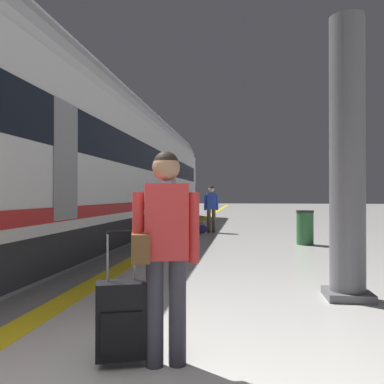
% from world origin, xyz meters
% --- Properties ---
extents(safety_line_strip, '(0.36, 80.00, 0.01)m').
position_xyz_m(safety_line_strip, '(-0.90, 10.00, 0.00)').
color(safety_line_strip, yellow).
rests_on(safety_line_strip, ground).
extents(tactile_edge_band, '(0.75, 80.00, 0.01)m').
position_xyz_m(tactile_edge_band, '(-1.30, 10.00, 0.00)').
color(tactile_edge_band, slate).
rests_on(tactile_edge_band, ground).
extents(high_speed_train, '(2.94, 30.42, 4.97)m').
position_xyz_m(high_speed_train, '(-3.15, 9.10, 2.50)').
color(high_speed_train, '#38383D').
rests_on(high_speed_train, ground).
extents(traveller_foreground, '(0.54, 0.37, 1.66)m').
position_xyz_m(traveller_foreground, '(0.71, 1.03, 0.96)').
color(traveller_foreground, '#383842').
rests_on(traveller_foreground, ground).
extents(rolling_suitcase_foreground, '(0.43, 0.33, 1.03)m').
position_xyz_m(rolling_suitcase_foreground, '(0.37, 1.00, 0.35)').
color(rolling_suitcase_foreground, black).
rests_on(rolling_suitcase_foreground, ground).
extents(passenger_near, '(0.50, 0.27, 1.64)m').
position_xyz_m(passenger_near, '(0.16, 11.98, 0.95)').
color(passenger_near, brown).
rests_on(passenger_near, ground).
extents(duffel_bag_near, '(0.44, 0.26, 0.36)m').
position_xyz_m(duffel_bag_near, '(-0.16, 11.64, 0.15)').
color(duffel_bag_near, navy).
rests_on(duffel_bag_near, ground).
extents(platform_pillar, '(0.56, 0.56, 3.60)m').
position_xyz_m(platform_pillar, '(2.63, 3.30, 1.72)').
color(platform_pillar, slate).
rests_on(platform_pillar, ground).
extents(waste_bin, '(0.46, 0.46, 0.91)m').
position_xyz_m(waste_bin, '(2.92, 8.89, 0.46)').
color(waste_bin, '#2D6638').
rests_on(waste_bin, ground).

